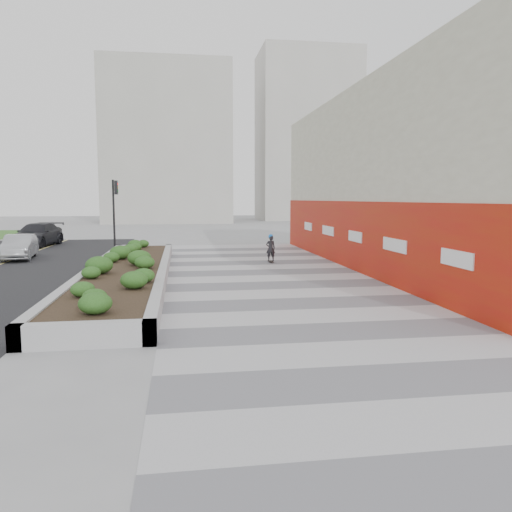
# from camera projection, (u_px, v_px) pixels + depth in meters

# --- Properties ---
(ground) EXTENTS (160.00, 160.00, 0.00)m
(ground) POSITION_uv_depth(u_px,v_px,m) (315.00, 318.00, 13.11)
(ground) COLOR gray
(ground) RESTS_ON ground
(walkway) EXTENTS (8.00, 36.00, 0.01)m
(walkway) POSITION_uv_depth(u_px,v_px,m) (290.00, 296.00, 16.05)
(walkway) COLOR #A8A8AD
(walkway) RESTS_ON ground
(building) EXTENTS (6.04, 24.08, 8.00)m
(building) POSITION_uv_depth(u_px,v_px,m) (413.00, 179.00, 22.50)
(building) COLOR beige
(building) RESTS_ON ground
(planter) EXTENTS (3.00, 18.00, 0.90)m
(planter) POSITION_uv_depth(u_px,v_px,m) (128.00, 269.00, 19.12)
(planter) COLOR #9E9EA0
(planter) RESTS_ON ground
(traffic_signal_near) EXTENTS (0.33, 0.28, 4.20)m
(traffic_signal_near) POSITION_uv_depth(u_px,v_px,m) (115.00, 205.00, 28.91)
(traffic_signal_near) COLOR black
(traffic_signal_near) RESTS_ON ground
(distant_bldg_north_l) EXTENTS (16.00, 12.00, 20.00)m
(distant_bldg_north_l) POSITION_uv_depth(u_px,v_px,m) (168.00, 146.00, 65.24)
(distant_bldg_north_l) COLOR #ADAAA3
(distant_bldg_north_l) RESTS_ON ground
(distant_bldg_north_r) EXTENTS (14.00, 10.00, 24.00)m
(distant_bldg_north_r) POSITION_uv_depth(u_px,v_px,m) (307.00, 137.00, 72.88)
(distant_bldg_north_r) COLOR #ADAAA3
(distant_bldg_north_r) RESTS_ON ground
(manhole_cover) EXTENTS (0.44, 0.44, 0.01)m
(manhole_cover) POSITION_uv_depth(u_px,v_px,m) (305.00, 295.00, 16.13)
(manhole_cover) COLOR #595654
(manhole_cover) RESTS_ON ground
(skateboarder) EXTENTS (0.47, 0.72, 1.40)m
(skateboarder) POSITION_uv_depth(u_px,v_px,m) (271.00, 248.00, 24.32)
(skateboarder) COLOR beige
(skateboarder) RESTS_ON ground
(car_silver) EXTENTS (1.83, 3.99, 1.27)m
(car_silver) POSITION_uv_depth(u_px,v_px,m) (19.00, 247.00, 25.73)
(car_silver) COLOR #ADAFB5
(car_silver) RESTS_ON ground
(car_dark) EXTENTS (2.74, 5.39, 1.50)m
(car_dark) POSITION_uv_depth(u_px,v_px,m) (37.00, 235.00, 32.73)
(car_dark) COLOR black
(car_dark) RESTS_ON ground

